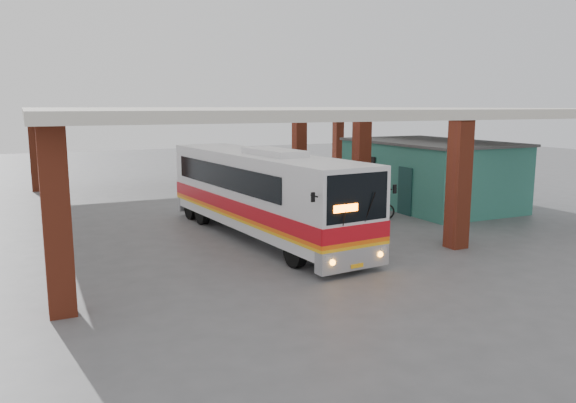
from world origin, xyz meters
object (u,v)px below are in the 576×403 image
(pedestrian, at_px, (457,221))
(red_chair, at_px, (369,197))
(motorcycle, at_px, (371,207))
(coach_bus, at_px, (262,193))

(pedestrian, height_order, red_chair, pedestrian)
(motorcycle, height_order, red_chair, motorcycle)
(coach_bus, xyz_separation_m, red_chair, (7.46, 4.30, -1.30))
(coach_bus, relative_size, pedestrian, 7.44)
(coach_bus, height_order, red_chair, coach_bus)
(coach_bus, bearing_deg, pedestrian, -37.51)
(coach_bus, bearing_deg, motorcycle, 5.30)
(coach_bus, distance_m, motorcycle, 5.62)
(red_chair, bearing_deg, motorcycle, -97.76)
(motorcycle, bearing_deg, pedestrian, -150.14)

